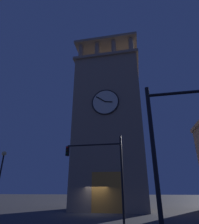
{
  "coord_description": "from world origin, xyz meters",
  "views": [
    {
      "loc": [
        -4.53,
        20.75,
        2.1
      ],
      "look_at": [
        0.3,
        -3.82,
        12.53
      ],
      "focal_mm": 30.37,
      "sensor_mm": 36.0,
      "label": 1
    }
  ],
  "objects_px": {
    "street_lamp": "(1,170)",
    "traffic_signal_near": "(189,132)",
    "traffic_signal_mid": "(103,163)",
    "clocktower": "(109,126)"
  },
  "relations": [
    {
      "from": "street_lamp",
      "to": "traffic_signal_mid",
      "type": "bearing_deg",
      "value": 167.55
    },
    {
      "from": "traffic_signal_near",
      "to": "traffic_signal_mid",
      "type": "xyz_separation_m",
      "value": [
        4.5,
        -7.42,
        -0.05
      ]
    },
    {
      "from": "clocktower",
      "to": "traffic_signal_mid",
      "type": "xyz_separation_m",
      "value": [
        -0.82,
        10.12,
        -6.39
      ]
    },
    {
      "from": "traffic_signal_near",
      "to": "street_lamp",
      "type": "height_order",
      "value": "traffic_signal_near"
    },
    {
      "from": "clocktower",
      "to": "traffic_signal_near",
      "type": "height_order",
      "value": "clocktower"
    },
    {
      "from": "clocktower",
      "to": "traffic_signal_mid",
      "type": "relative_size",
      "value": 4.35
    },
    {
      "from": "street_lamp",
      "to": "traffic_signal_near",
      "type": "bearing_deg",
      "value": 146.82
    },
    {
      "from": "clocktower",
      "to": "traffic_signal_mid",
      "type": "bearing_deg",
      "value": 94.65
    },
    {
      "from": "clocktower",
      "to": "street_lamp",
      "type": "relative_size",
      "value": 4.57
    },
    {
      "from": "traffic_signal_near",
      "to": "traffic_signal_mid",
      "type": "height_order",
      "value": "traffic_signal_mid"
    }
  ]
}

